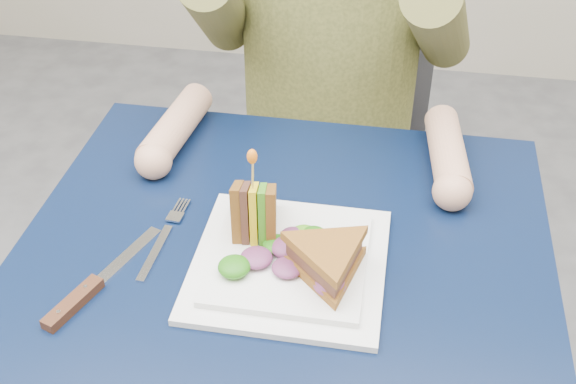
% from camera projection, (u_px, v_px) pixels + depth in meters
% --- Properties ---
extents(table, '(0.75, 0.75, 0.73)m').
position_uv_depth(table, '(279.00, 306.00, 1.03)').
color(table, black).
rests_on(table, ground).
extents(chair, '(0.42, 0.40, 0.93)m').
position_uv_depth(chair, '(332.00, 126.00, 1.62)').
color(chair, '#47474C').
rests_on(chair, ground).
extents(plate, '(0.26, 0.26, 0.02)m').
position_uv_depth(plate, '(289.00, 262.00, 0.98)').
color(plate, white).
rests_on(plate, table).
extents(sandwich_flat, '(0.19, 0.19, 0.05)m').
position_uv_depth(sandwich_flat, '(328.00, 260.00, 0.93)').
color(sandwich_flat, brown).
rests_on(sandwich_flat, plate).
extents(sandwich_upright, '(0.08, 0.14, 0.14)m').
position_uv_depth(sandwich_upright, '(254.00, 211.00, 0.99)').
color(sandwich_upright, brown).
rests_on(sandwich_upright, plate).
extents(fork, '(0.03, 0.18, 0.01)m').
position_uv_depth(fork, '(162.00, 239.00, 1.02)').
color(fork, silver).
rests_on(fork, table).
extents(knife, '(0.09, 0.21, 0.02)m').
position_uv_depth(knife, '(84.00, 294.00, 0.94)').
color(knife, silver).
rests_on(knife, table).
extents(toothpick, '(0.01, 0.01, 0.06)m').
position_uv_depth(toothpick, '(253.00, 174.00, 0.95)').
color(toothpick, tan).
rests_on(toothpick, sandwich_upright).
extents(toothpick_frill, '(0.01, 0.01, 0.02)m').
position_uv_depth(toothpick_frill, '(252.00, 157.00, 0.94)').
color(toothpick_frill, orange).
rests_on(toothpick_frill, sandwich_upright).
extents(lettuce_spill, '(0.15, 0.13, 0.02)m').
position_uv_depth(lettuce_spill, '(294.00, 246.00, 0.97)').
color(lettuce_spill, '#337A14').
rests_on(lettuce_spill, plate).
extents(onion_ring, '(0.04, 0.04, 0.02)m').
position_uv_depth(onion_ring, '(301.00, 247.00, 0.96)').
color(onion_ring, '#9E4C7A').
rests_on(onion_ring, plate).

